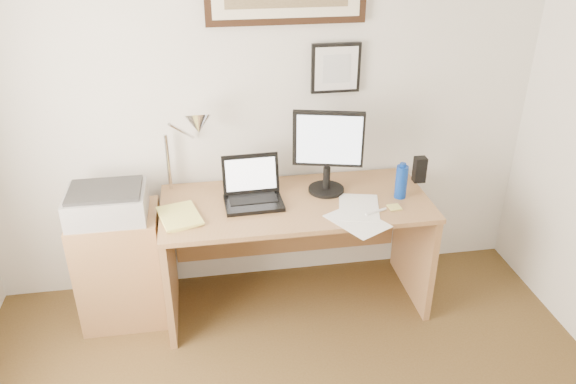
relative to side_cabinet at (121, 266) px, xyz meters
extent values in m
cube|color=silver|center=(0.92, 0.32, 0.89)|extent=(3.50, 0.02, 2.50)
cube|color=olive|center=(0.00, 0.00, 0.00)|extent=(0.50, 0.40, 0.73)
cylinder|color=navy|center=(1.70, -0.10, 0.49)|extent=(0.07, 0.07, 0.20)
cylinder|color=navy|center=(1.70, -0.10, 0.60)|extent=(0.04, 0.04, 0.02)
cube|color=black|center=(1.89, 0.09, 0.47)|extent=(0.07, 0.07, 0.16)
cube|color=white|center=(1.37, -0.34, 0.39)|extent=(0.36, 0.40, 0.00)
cube|color=white|center=(1.42, -0.19, 0.39)|extent=(0.30, 0.37, 0.00)
cube|color=#E3D86B|center=(1.62, -0.23, 0.39)|extent=(0.08, 0.08, 0.01)
cylinder|color=silver|center=(1.50, -0.26, 0.39)|extent=(0.14, 0.06, 0.02)
imported|color=#EEE870|center=(0.28, -0.17, 0.40)|extent=(0.28, 0.33, 0.02)
cube|color=olive|center=(1.07, -0.05, 0.37)|extent=(1.60, 0.70, 0.03)
cube|color=olive|center=(0.29, -0.05, -0.01)|extent=(0.04, 0.65, 0.72)
cube|color=olive|center=(1.85, -0.05, -0.01)|extent=(0.04, 0.65, 0.72)
cube|color=olive|center=(1.07, 0.28, 0.09)|extent=(1.50, 0.03, 0.55)
cube|color=black|center=(0.82, -0.05, 0.40)|extent=(0.35, 0.25, 0.02)
cube|color=black|center=(0.82, -0.02, 0.41)|extent=(0.28, 0.14, 0.00)
cube|color=black|center=(0.82, 0.08, 0.52)|extent=(0.34, 0.09, 0.23)
cube|color=white|center=(0.82, 0.07, 0.53)|extent=(0.30, 0.06, 0.18)
cylinder|color=black|center=(1.28, 0.05, 0.40)|extent=(0.22, 0.22, 0.02)
cylinder|color=black|center=(1.28, 0.05, 0.48)|extent=(0.04, 0.04, 0.14)
cube|color=black|center=(1.28, 0.04, 0.74)|extent=(0.42, 0.14, 0.34)
cube|color=silver|center=(1.28, 0.02, 0.74)|extent=(0.37, 0.10, 0.30)
cube|color=#A0A0A2|center=(-0.02, -0.02, 0.44)|extent=(0.44, 0.34, 0.16)
cube|color=#2E2E2E|center=(-0.02, -0.02, 0.54)|extent=(0.40, 0.30, 0.02)
cylinder|color=silver|center=(0.33, 0.24, 0.56)|extent=(0.02, 0.02, 0.36)
cylinder|color=silver|center=(0.43, 0.18, 0.78)|extent=(0.15, 0.23, 0.19)
cone|color=silver|center=(0.53, 0.12, 0.84)|extent=(0.16, 0.18, 0.15)
cube|color=black|center=(1.37, 0.30, 1.08)|extent=(0.30, 0.02, 0.30)
cube|color=white|center=(1.37, 0.28, 1.08)|extent=(0.26, 0.00, 0.26)
cube|color=#B9BEC4|center=(1.37, 0.28, 1.08)|extent=(0.17, 0.00, 0.17)
camera|label=1|loc=(0.55, -2.94, 1.99)|focal=35.00mm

